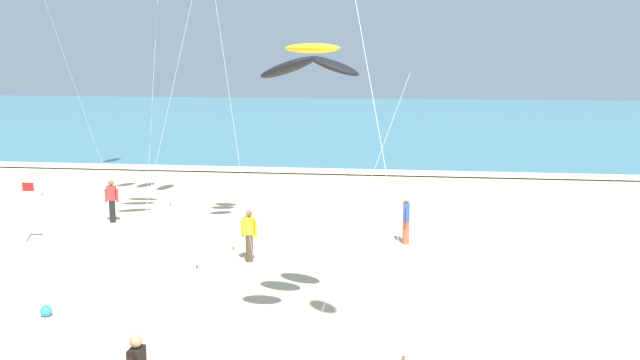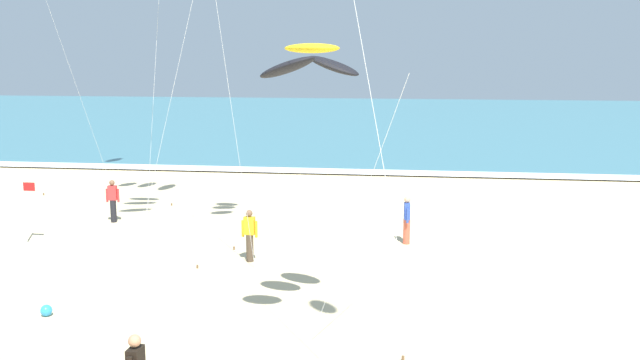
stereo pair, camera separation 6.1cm
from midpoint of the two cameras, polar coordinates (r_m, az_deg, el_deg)
name	(u,v)px [view 1 (the left image)]	position (r m, az deg, el deg)	size (l,w,h in m)	color
ocean_water	(381,120)	(66.31, 4.95, 4.88)	(160.00, 60.00, 0.08)	teal
shoreline_foam	(356,172)	(36.89, 2.90, 0.68)	(160.00, 1.65, 0.01)	white
kite_arc_golden_near	(312,61)	(14.54, -0.75, 9.61)	(3.05, 2.89, 6.41)	black
bystander_blue_top	(406,220)	(23.31, 6.91, -3.22)	(0.22, 0.50, 1.59)	#D8593F
bystander_red_top	(112,201)	(27.20, -16.55, -1.63)	(0.50, 0.22, 1.59)	black
bystander_yellow_top	(249,235)	(21.32, -5.83, -4.47)	(0.50, 0.22, 1.59)	#4C3D2D
lifeguard_flag	(25,206)	(25.10, -22.84, -1.93)	(0.45, 0.05, 2.10)	silver
beach_ball	(46,311)	(18.34, -21.37, -9.82)	(0.28, 0.28, 0.28)	#2D99DB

